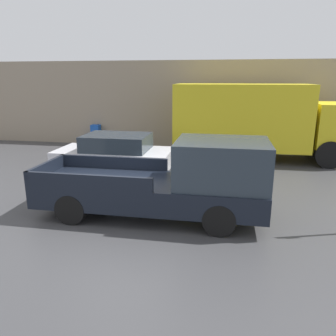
# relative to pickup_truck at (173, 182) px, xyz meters

# --- Properties ---
(ground_plane) EXTENTS (60.00, 60.00, 0.00)m
(ground_plane) POSITION_rel_pickup_truck_xyz_m (-1.33, -0.46, -0.95)
(ground_plane) COLOR #3D3D3F
(building_wall) EXTENTS (28.00, 0.15, 4.30)m
(building_wall) POSITION_rel_pickup_truck_xyz_m (-1.33, 8.93, 1.20)
(building_wall) COLOR gray
(building_wall) RESTS_ON ground
(pickup_truck) EXTENTS (5.76, 1.93, 2.04)m
(pickup_truck) POSITION_rel_pickup_truck_xyz_m (0.00, 0.00, 0.00)
(pickup_truck) COLOR black
(pickup_truck) RESTS_ON ground
(car) EXTENTS (4.23, 1.95, 1.48)m
(car) POSITION_rel_pickup_truck_xyz_m (-2.75, 3.51, -0.18)
(car) COLOR silver
(car) RESTS_ON ground
(delivery_truck) EXTENTS (7.35, 2.35, 3.22)m
(delivery_truck) POSITION_rel_pickup_truck_xyz_m (2.48, 6.78, 0.81)
(delivery_truck) COLOR gold
(delivery_truck) RESTS_ON ground
(newspaper_box) EXTENTS (0.45, 0.40, 1.06)m
(newspaper_box) POSITION_rel_pickup_truck_xyz_m (-5.57, 8.60, -0.42)
(newspaper_box) COLOR #194CB2
(newspaper_box) RESTS_ON ground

